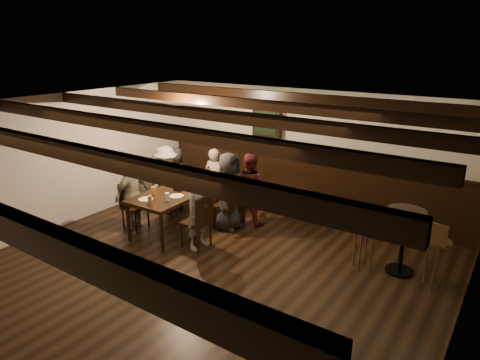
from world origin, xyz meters
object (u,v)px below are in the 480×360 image
Objects in this scene: person_right_near at (229,191)px; bar_stool_left at (363,245)px; person_left_far at (132,194)px; high_top_table at (404,232)px; chair_right_far at (197,231)px; person_right_far at (198,209)px; person_bench_left at (176,176)px; dining_table at (180,193)px; person_left_near at (166,179)px; person_bench_centre at (215,180)px; person_bench_right at (249,188)px; chair_right_near at (228,213)px; chair_left_near at (168,198)px; chair_left_far at (135,214)px; bar_stool_right at (436,263)px.

bar_stool_left is (2.48, -0.04, -0.34)m from person_right_near.
person_left_far is 1.31× the size of high_top_table.
person_left_far is at bearing -146.59° from bar_stool_left.
chair_right_far is at bearing 90.00° from person_left_far.
person_right_far is at bearing 90.00° from person_left_far.
person_bench_left is 1.36m from person_left_far.
person_left_far is at bearing -149.04° from dining_table.
person_left_near is (0.16, -0.45, 0.07)m from person_bench_left.
person_bench_left is 4.65m from high_top_table.
person_bench_left is at bearing 135.00° from dining_table.
person_bench_centre is at bearing 51.34° from person_right_near.
person_right_far is at bearing 83.66° from person_bench_right.
person_right_near is (1.47, 0.94, 0.07)m from person_left_far.
bar_stool_left is at bearing -92.61° from person_right_near.
chair_right_near is 0.98m from person_right_far.
person_right_near is at bearing 71.57° from person_bench_right.
chair_left_near is 1.77m from person_right_far.
chair_right_far is 1.51m from person_left_far.
person_bench_right reaches higher than person_left_far.
chair_left_near is 1.53m from person_right_near.
bar_stool_left reaches higher than chair_left_near.
chair_left_near is at bearing 90.00° from chair_right_near.
bar_stool_left reaches higher than high_top_table.
person_bench_centre is 0.90× the size of person_right_near.
dining_table is at bearing 59.04° from person_right_far.
person_bench_right is at bearing 105.53° from chair_left_near.
person_bench_left is 0.89× the size of person_right_far.
bar_stool_left reaches higher than chair_right_near.
chair_right_far is at bearing 179.99° from chair_right_near.
dining_table is 1.45× the size of person_right_far.
chair_right_near is at bearing -160.34° from bar_stool_left.
person_right_near is at bearing -160.37° from bar_stool_left.
person_left_far is at bearing -166.11° from high_top_table.
person_bench_right and person_left_near have the same top height.
person_bench_left is at bearing 50.71° from person_right_far.
chair_right_far is 0.69× the size of person_bench_right.
person_right_near reaches higher than chair_left_far.
high_top_table is at bearing 175.42° from person_bench_left.
chair_right_far is (0.73, -0.43, -0.39)m from dining_table.
person_right_far is at bearing 59.04° from person_left_near.
person_bench_left is 0.91m from person_bench_centre.
person_right_far is at bearing 116.57° from person_bench_centre.
chair_left_far is 0.71× the size of person_bench_left.
person_bench_centre is (-0.76, 1.48, 0.35)m from chair_right_far.
person_bench_centre reaches higher than chair_left_near.
person_right_far is (1.49, -0.86, 0.39)m from chair_left_near.
high_top_table is (2.99, 1.06, 0.36)m from chair_right_far.
bar_stool_right is at bearing -91.50° from person_right_near.
person_bench_left reaches higher than high_top_table.
chair_left_near is 0.73× the size of person_left_far.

